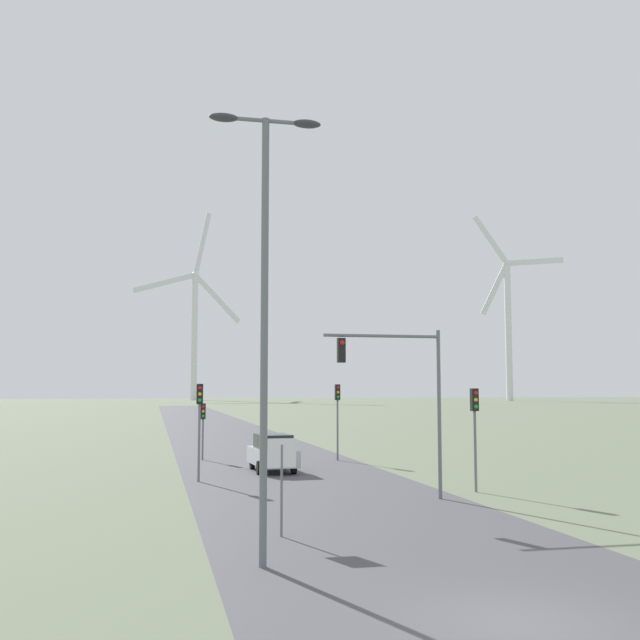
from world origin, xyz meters
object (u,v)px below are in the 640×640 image
(traffic_light_post_near_right, at_px, (475,416))
(wind_turbine_center, at_px, (508,316))
(wind_turbine_left, at_px, (195,320))
(traffic_light_post_near_left, at_px, (200,410))
(traffic_light_mast_overhead, at_px, (400,378))
(stop_sign_near, at_px, (282,468))
(traffic_light_post_mid_left, at_px, (203,418))
(car_approaching, at_px, (273,453))
(traffic_light_post_mid_right, at_px, (338,405))
(streetlamp, at_px, (265,283))

(traffic_light_post_near_right, distance_m, wind_turbine_center, 226.37)
(wind_turbine_left, xyz_separation_m, wind_turbine_center, (101.21, -37.26, 0.23))
(traffic_light_post_near_left, height_order, traffic_light_mast_overhead, traffic_light_mast_overhead)
(traffic_light_mast_overhead, distance_m, wind_turbine_left, 240.09)
(wind_turbine_left, bearing_deg, stop_sign_near, -92.42)
(stop_sign_near, distance_m, traffic_light_post_near_left, 12.97)
(traffic_light_post_near_right, height_order, traffic_light_post_mid_left, traffic_light_post_near_right)
(stop_sign_near, bearing_deg, wind_turbine_center, 61.72)
(traffic_light_mast_overhead, relative_size, car_approaching, 1.49)
(traffic_light_mast_overhead, bearing_deg, wind_turbine_left, 88.82)
(traffic_light_post_near_right, relative_size, traffic_light_mast_overhead, 0.65)
(traffic_light_post_mid_right, bearing_deg, traffic_light_post_near_right, -80.92)
(streetlamp, bearing_deg, wind_turbine_center, 61.89)
(wind_turbine_left, height_order, wind_turbine_center, wind_turbine_left)
(car_approaching, height_order, wind_turbine_center, wind_turbine_center)
(traffic_light_post_near_left, xyz_separation_m, wind_turbine_center, (113.05, 194.52, 25.11))
(traffic_light_mast_overhead, xyz_separation_m, wind_turbine_left, (4.91, 238.88, 23.55))
(traffic_light_post_mid_left, distance_m, traffic_light_post_mid_right, 7.77)
(traffic_light_post_near_left, distance_m, traffic_light_post_near_right, 11.95)
(stop_sign_near, height_order, traffic_light_post_near_right, traffic_light_post_near_right)
(stop_sign_near, bearing_deg, streetlamp, -106.57)
(traffic_light_post_near_right, relative_size, car_approaching, 0.97)
(traffic_light_post_near_left, bearing_deg, car_approaching, 40.78)
(traffic_light_post_near_right, bearing_deg, wind_turbine_center, 62.88)
(traffic_light_post_mid_left, xyz_separation_m, wind_turbine_left, (11.02, 221.74, 25.64))
(streetlamp, height_order, traffic_light_post_mid_right, streetlamp)
(traffic_light_mast_overhead, distance_m, wind_turbine_center, 229.08)
(traffic_light_post_near_left, xyz_separation_m, car_approaching, (3.79, 3.27, -2.21))
(traffic_light_post_near_right, bearing_deg, streetlamp, -133.59)
(traffic_light_post_mid_right, relative_size, wind_turbine_center, 0.07)
(traffic_light_post_mid_left, bearing_deg, traffic_light_mast_overhead, -70.36)
(stop_sign_near, xyz_separation_m, wind_turbine_center, (111.54, 207.34, 26.36))
(traffic_light_post_mid_right, bearing_deg, car_approaching, -132.97)
(traffic_light_post_mid_left, distance_m, traffic_light_mast_overhead, 18.32)
(traffic_light_post_mid_left, xyz_separation_m, car_approaching, (2.98, -6.77, -1.45))
(stop_sign_near, distance_m, traffic_light_post_mid_left, 22.88)
(traffic_light_post_mid_right, distance_m, wind_turbine_left, 225.08)
(streetlamp, height_order, stop_sign_near, streetlamp)
(stop_sign_near, bearing_deg, traffic_light_post_near_left, 96.70)
(traffic_light_mast_overhead, height_order, car_approaching, traffic_light_mast_overhead)
(traffic_light_post_mid_left, bearing_deg, traffic_light_post_near_right, -58.40)
(wind_turbine_left, bearing_deg, streetlamp, -92.62)
(traffic_light_post_near_right, xyz_separation_m, wind_turbine_left, (1.33, 237.48, 25.02))
(stop_sign_near, xyz_separation_m, traffic_light_post_mid_right, (6.78, 20.93, 1.27))
(traffic_light_post_mid_right, bearing_deg, wind_turbine_left, 89.09)
(traffic_light_post_mid_left, relative_size, traffic_light_post_mid_right, 0.75)
(traffic_light_post_near_left, height_order, traffic_light_post_near_right, traffic_light_post_near_left)
(streetlamp, distance_m, car_approaching, 20.55)
(wind_turbine_center, bearing_deg, traffic_light_mast_overhead, -117.76)
(streetlamp, distance_m, traffic_light_post_near_right, 14.94)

